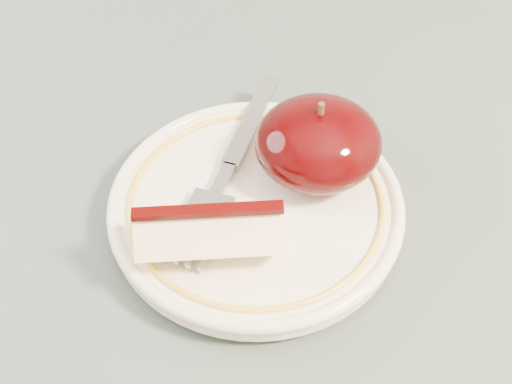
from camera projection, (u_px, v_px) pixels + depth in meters
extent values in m
cylinder|color=brown|center=(466.00, 171.00, 1.03)|extent=(0.05, 0.05, 0.71)
cube|color=#41514A|center=(218.00, 302.00, 0.45)|extent=(0.90, 0.90, 0.04)
cylinder|color=#F5EBCD|center=(256.00, 217.00, 0.46)|extent=(0.10, 0.10, 0.01)
cylinder|color=#F5EBCD|center=(256.00, 208.00, 0.46)|extent=(0.19, 0.19, 0.01)
torus|color=#F5EBCD|center=(256.00, 203.00, 0.45)|extent=(0.19, 0.19, 0.01)
torus|color=gold|center=(256.00, 202.00, 0.45)|extent=(0.16, 0.16, 0.00)
ellipsoid|color=black|center=(318.00, 143.00, 0.45)|extent=(0.08, 0.08, 0.05)
cylinder|color=#472D19|center=(321.00, 110.00, 0.43)|extent=(0.00, 0.00, 0.01)
cube|color=#FDEFBA|center=(210.00, 233.00, 0.41)|extent=(0.09, 0.05, 0.04)
cube|color=#2E0201|center=(208.00, 211.00, 0.40)|extent=(0.09, 0.02, 0.00)
cube|color=#94979C|center=(252.00, 120.00, 0.50)|extent=(0.05, 0.09, 0.00)
cube|color=#94979C|center=(223.00, 179.00, 0.46)|extent=(0.02, 0.03, 0.00)
cube|color=#94979C|center=(210.00, 207.00, 0.44)|extent=(0.03, 0.03, 0.00)
cube|color=#94979C|center=(211.00, 246.00, 0.42)|extent=(0.02, 0.03, 0.00)
cube|color=#94979C|center=(199.00, 243.00, 0.43)|extent=(0.02, 0.03, 0.00)
cube|color=#94979C|center=(187.00, 239.00, 0.43)|extent=(0.02, 0.03, 0.00)
cube|color=#94979C|center=(175.00, 236.00, 0.43)|extent=(0.02, 0.03, 0.00)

